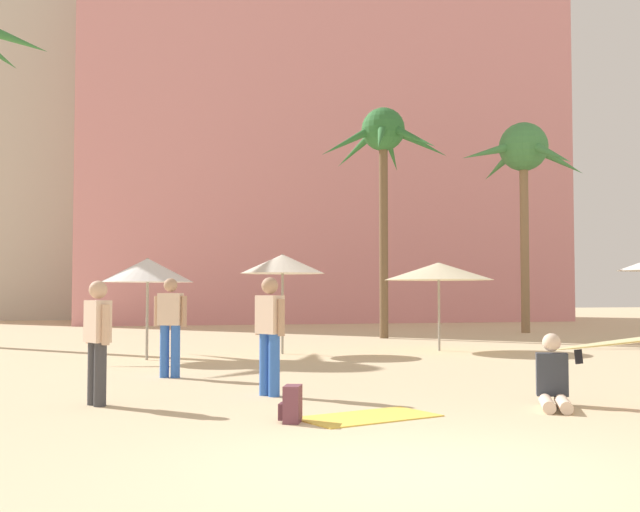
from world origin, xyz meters
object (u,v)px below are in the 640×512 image
object	(u,v)px
backpack	(292,405)
person_far_left	(553,382)
cafe_umbrella_0	(283,264)
cafe_umbrella_3	(148,270)
palm_tree_right	(524,157)
person_far_right	(97,337)
person_mid_center	(270,331)
cafe_umbrella_4	(439,271)
beach_towel	(368,417)
palm_tree_center	(384,145)
person_mid_right	(170,323)

from	to	relation	value
backpack	person_far_left	distance (m)	3.55
cafe_umbrella_0	cafe_umbrella_3	xyz separation A→B (m)	(-3.21, -0.94, -0.20)
palm_tree_right	person_far_right	world-z (taller)	palm_tree_right
palm_tree_right	person_mid_center	xyz separation A→B (m)	(-12.15, -14.61, -5.54)
palm_tree_right	cafe_umbrella_0	xyz separation A→B (m)	(-10.49, -7.25, -4.31)
cafe_umbrella_3	cafe_umbrella_4	world-z (taller)	cafe_umbrella_4
beach_towel	cafe_umbrella_4	bearing A→B (deg)	62.65
cafe_umbrella_4	palm_tree_right	bearing A→B (deg)	48.42
palm_tree_center	cafe_umbrella_4	bearing A→B (deg)	-94.07
person_far_right	person_mid_center	size ratio (longest dim) A/B	0.96
palm_tree_right	cafe_umbrella_4	bearing A→B (deg)	-131.58
person_mid_center	person_far_right	bearing A→B (deg)	-21.77
person_far_right	beach_towel	bearing A→B (deg)	-55.16
cafe_umbrella_3	palm_tree_right	bearing A→B (deg)	30.88
person_far_right	backpack	bearing A→B (deg)	-66.68
person_mid_right	person_far_left	world-z (taller)	person_mid_right
cafe_umbrella_4	person_mid_center	xyz separation A→B (m)	(-5.69, -7.33, -1.08)
palm_tree_center	backpack	xyz separation A→B (m)	(-6.24, -15.01, -6.05)
person_far_left	backpack	bearing A→B (deg)	-57.88
palm_tree_center	beach_towel	xyz separation A→B (m)	(-5.29, -14.88, -6.25)
palm_tree_center	palm_tree_right	size ratio (longest dim) A/B	0.97
cafe_umbrella_4	cafe_umbrella_0	bearing A→B (deg)	179.57
beach_towel	person_mid_right	world-z (taller)	person_mid_right
palm_tree_right	cafe_umbrella_3	size ratio (longest dim) A/B	3.48
beach_towel	backpack	bearing A→B (deg)	-172.13
cafe_umbrella_4	backpack	world-z (taller)	cafe_umbrella_4
palm_tree_center	person_mid_right	size ratio (longest dim) A/B	4.35
cafe_umbrella_0	person_far_right	bearing A→B (deg)	-117.44
palm_tree_right	beach_towel	distance (m)	21.24
palm_tree_center	backpack	bearing A→B (deg)	-112.56
person_mid_right	cafe_umbrella_0	bearing A→B (deg)	-6.87
palm_tree_center	person_far_right	xyz separation A→B (m)	(-8.43, -13.10, -5.36)
palm_tree_center	beach_towel	size ratio (longest dim) A/B	4.60
palm_tree_center	person_far_left	bearing A→B (deg)	-100.46
palm_tree_right	cafe_umbrella_3	bearing A→B (deg)	-149.12
backpack	person_mid_center	bearing A→B (deg)	-72.33
backpack	person_mid_center	world-z (taller)	person_mid_center
cafe_umbrella_4	beach_towel	world-z (taller)	cafe_umbrella_4
beach_towel	person_far_right	distance (m)	3.72
cafe_umbrella_3	person_mid_right	distance (m)	3.82
palm_tree_right	person_far_right	bearing A→B (deg)	-134.08
cafe_umbrella_4	backpack	size ratio (longest dim) A/B	6.61
palm_tree_right	person_far_left	distance (m)	19.70
person_mid_center	person_far_left	bearing A→B (deg)	119.65
beach_towel	person_far_right	xyz separation A→B (m)	(-3.15, 1.78, 0.88)
cafe_umbrella_4	cafe_umbrella_3	bearing A→B (deg)	-172.81
beach_towel	person_far_left	world-z (taller)	person_far_left
palm_tree_right	person_far_right	size ratio (longest dim) A/B	4.74
palm_tree_right	person_far_right	distance (m)	21.58
palm_tree_right	person_far_left	bearing A→B (deg)	-117.96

